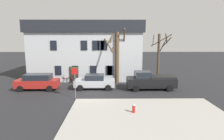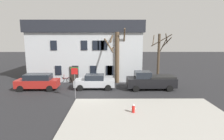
{
  "view_description": "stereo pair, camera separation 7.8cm",
  "coord_description": "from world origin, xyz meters",
  "px_view_note": "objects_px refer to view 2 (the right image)",
  "views": [
    {
      "loc": [
        1.86,
        -18.05,
        5.72
      ],
      "look_at": [
        2.08,
        3.41,
        2.04
      ],
      "focal_mm": 30.06,
      "sensor_mm": 36.0,
      "label": 1
    },
    {
      "loc": [
        1.94,
        -18.05,
        5.72
      ],
      "look_at": [
        2.08,
        3.41,
        2.04
      ],
      "focal_mm": 30.06,
      "sensor_mm": 36.0,
      "label": 2
    }
  ],
  "objects_px": {
    "tree_bare_near": "(117,54)",
    "street_sign_pole": "(75,77)",
    "car_red_wagon": "(38,82)",
    "fire_hydrant": "(133,108)",
    "car_silver_sedan": "(95,82)",
    "bicycle_leaning": "(66,80)",
    "building_main": "(88,49)",
    "tree_bare_mid": "(159,55)",
    "pickup_truck_black": "(151,81)"
  },
  "relations": [
    {
      "from": "tree_bare_mid",
      "to": "pickup_truck_black",
      "type": "bearing_deg",
      "value": -117.24
    },
    {
      "from": "street_sign_pole",
      "to": "tree_bare_mid",
      "type": "bearing_deg",
      "value": 34.05
    },
    {
      "from": "tree_bare_mid",
      "to": "car_red_wagon",
      "type": "bearing_deg",
      "value": -166.82
    },
    {
      "from": "bicycle_leaning",
      "to": "street_sign_pole",
      "type": "bearing_deg",
      "value": -69.11
    },
    {
      "from": "tree_bare_near",
      "to": "pickup_truck_black",
      "type": "relative_size",
      "value": 1.34
    },
    {
      "from": "pickup_truck_black",
      "to": "bicycle_leaning",
      "type": "distance_m",
      "value": 10.89
    },
    {
      "from": "tree_bare_mid",
      "to": "bicycle_leaning",
      "type": "height_order",
      "value": "tree_bare_mid"
    },
    {
      "from": "tree_bare_near",
      "to": "car_red_wagon",
      "type": "xyz_separation_m",
      "value": [
        -8.91,
        -3.34,
        -2.77
      ]
    },
    {
      "from": "tree_bare_near",
      "to": "street_sign_pole",
      "type": "height_order",
      "value": "tree_bare_near"
    },
    {
      "from": "street_sign_pole",
      "to": "bicycle_leaning",
      "type": "bearing_deg",
      "value": 110.89
    },
    {
      "from": "bicycle_leaning",
      "to": "tree_bare_mid",
      "type": "bearing_deg",
      "value": -0.14
    },
    {
      "from": "pickup_truck_black",
      "to": "tree_bare_mid",
      "type": "bearing_deg",
      "value": 62.76
    },
    {
      "from": "building_main",
      "to": "pickup_truck_black",
      "type": "bearing_deg",
      "value": -45.08
    },
    {
      "from": "street_sign_pole",
      "to": "tree_bare_near",
      "type": "bearing_deg",
      "value": 57.19
    },
    {
      "from": "tree_bare_near",
      "to": "fire_hydrant",
      "type": "bearing_deg",
      "value": -84.71
    },
    {
      "from": "car_silver_sedan",
      "to": "fire_hydrant",
      "type": "xyz_separation_m",
      "value": [
        3.54,
        -7.24,
        -0.36
      ]
    },
    {
      "from": "car_red_wagon",
      "to": "street_sign_pole",
      "type": "distance_m",
      "value": 5.79
    },
    {
      "from": "tree_bare_mid",
      "to": "fire_hydrant",
      "type": "distance_m",
      "value": 11.59
    },
    {
      "from": "car_silver_sedan",
      "to": "fire_hydrant",
      "type": "distance_m",
      "value": 8.07
    },
    {
      "from": "bicycle_leaning",
      "to": "car_silver_sedan",
      "type": "bearing_deg",
      "value": -36.87
    },
    {
      "from": "car_red_wagon",
      "to": "fire_hydrant",
      "type": "relative_size",
      "value": 6.82
    },
    {
      "from": "car_silver_sedan",
      "to": "street_sign_pole",
      "type": "distance_m",
      "value": 4.0
    },
    {
      "from": "building_main",
      "to": "tree_bare_mid",
      "type": "distance_m",
      "value": 10.61
    },
    {
      "from": "tree_bare_mid",
      "to": "car_red_wagon",
      "type": "height_order",
      "value": "tree_bare_mid"
    },
    {
      "from": "tree_bare_near",
      "to": "fire_hydrant",
      "type": "height_order",
      "value": "tree_bare_near"
    },
    {
      "from": "car_red_wagon",
      "to": "bicycle_leaning",
      "type": "distance_m",
      "value": 4.11
    },
    {
      "from": "pickup_truck_black",
      "to": "car_silver_sedan",
      "type": "bearing_deg",
      "value": 177.33
    },
    {
      "from": "building_main",
      "to": "tree_bare_mid",
      "type": "relative_size",
      "value": 2.46
    },
    {
      "from": "pickup_truck_black",
      "to": "bicycle_leaning",
      "type": "relative_size",
      "value": 3.12
    },
    {
      "from": "car_silver_sedan",
      "to": "bicycle_leaning",
      "type": "bearing_deg",
      "value": 143.13
    },
    {
      "from": "building_main",
      "to": "street_sign_pole",
      "type": "height_order",
      "value": "building_main"
    },
    {
      "from": "building_main",
      "to": "pickup_truck_black",
      "type": "height_order",
      "value": "building_main"
    },
    {
      "from": "car_red_wagon",
      "to": "tree_bare_mid",
      "type": "bearing_deg",
      "value": 13.18
    },
    {
      "from": "fire_hydrant",
      "to": "street_sign_pole",
      "type": "height_order",
      "value": "street_sign_pole"
    },
    {
      "from": "building_main",
      "to": "tree_bare_mid",
      "type": "bearing_deg",
      "value": -25.58
    },
    {
      "from": "building_main",
      "to": "car_red_wagon",
      "type": "height_order",
      "value": "building_main"
    },
    {
      "from": "building_main",
      "to": "car_red_wagon",
      "type": "distance_m",
      "value": 9.75
    },
    {
      "from": "fire_hydrant",
      "to": "street_sign_pole",
      "type": "relative_size",
      "value": 0.23
    },
    {
      "from": "car_silver_sedan",
      "to": "car_red_wagon",
      "type": "bearing_deg",
      "value": -176.93
    },
    {
      "from": "tree_bare_near",
      "to": "bicycle_leaning",
      "type": "height_order",
      "value": "tree_bare_near"
    },
    {
      "from": "building_main",
      "to": "fire_hydrant",
      "type": "height_order",
      "value": "building_main"
    },
    {
      "from": "fire_hydrant",
      "to": "street_sign_pole",
      "type": "xyz_separation_m",
      "value": [
        -5.11,
        3.79,
        1.62
      ]
    },
    {
      "from": "tree_bare_near",
      "to": "bicycle_leaning",
      "type": "relative_size",
      "value": 4.19
    },
    {
      "from": "car_red_wagon",
      "to": "bicycle_leaning",
      "type": "relative_size",
      "value": 2.66
    },
    {
      "from": "car_red_wagon",
      "to": "building_main",
      "type": "bearing_deg",
      "value": 59.09
    },
    {
      "from": "building_main",
      "to": "fire_hydrant",
      "type": "relative_size",
      "value": 22.78
    },
    {
      "from": "bicycle_leaning",
      "to": "tree_bare_near",
      "type": "bearing_deg",
      "value": -0.32
    },
    {
      "from": "fire_hydrant",
      "to": "bicycle_leaning",
      "type": "xyz_separation_m",
      "value": [
        -7.59,
        10.28,
        -0.1
      ]
    },
    {
      "from": "car_red_wagon",
      "to": "street_sign_pole",
      "type": "xyz_separation_m",
      "value": [
        4.74,
        -3.12,
        1.16
      ]
    },
    {
      "from": "street_sign_pole",
      "to": "bicycle_leaning",
      "type": "xyz_separation_m",
      "value": [
        -2.48,
        6.5,
        -1.72
      ]
    }
  ]
}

